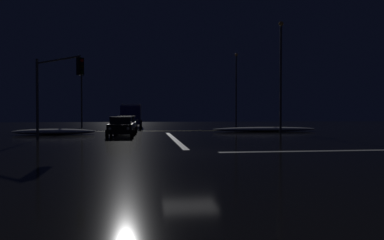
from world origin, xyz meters
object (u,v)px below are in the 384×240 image
at_px(sedan_black, 121,126).
at_px(box_truck, 132,114).
at_px(sedan_white, 126,124).
at_px(streetlamp_right_far, 236,85).
at_px(sedan_silver, 128,123).
at_px(streetlamp_left_far, 82,88).
at_px(traffic_signal_nw, 55,81).
at_px(streetlamp_right_near, 281,70).

xyz_separation_m(sedan_black, box_truck, (0.08, 19.37, 0.91)).
distance_m(sedan_white, streetlamp_right_far, 19.86).
bearing_deg(sedan_black, sedan_silver, 90.13).
distance_m(sedan_white, box_truck, 13.88).
bearing_deg(streetlamp_left_far, sedan_white, -64.36).
bearing_deg(sedan_white, box_truck, 90.01).
height_order(sedan_black, sedan_silver, same).
distance_m(sedan_black, traffic_signal_nw, 6.50).
xyz_separation_m(sedan_white, streetlamp_right_far, (14.05, 13.14, 4.91)).
distance_m(streetlamp_right_near, streetlamp_left_far, 25.90).
relative_size(traffic_signal_nw, streetlamp_right_near, 0.55).
height_order(traffic_signal_nw, streetlamp_right_near, streetlamp_right_near).
height_order(box_truck, traffic_signal_nw, traffic_signal_nw).
relative_size(sedan_black, streetlamp_left_far, 0.49).
relative_size(streetlamp_right_far, streetlamp_left_far, 1.14).
relative_size(box_truck, traffic_signal_nw, 1.48).
bearing_deg(streetlamp_right_near, traffic_signal_nw, -159.40).
distance_m(sedan_black, streetlamp_right_near, 15.23).
height_order(sedan_silver, traffic_signal_nw, traffic_signal_nw).
relative_size(traffic_signal_nw, streetlamp_left_far, 0.64).
height_order(sedan_white, sedan_silver, same).
height_order(streetlamp_right_far, streetlamp_left_far, streetlamp_right_far).
bearing_deg(sedan_black, streetlamp_left_far, 108.44).
xyz_separation_m(sedan_white, traffic_signal_nw, (-4.02, -9.65, 3.13)).
relative_size(box_truck, streetlamp_right_near, 0.81).
bearing_deg(sedan_white, streetlamp_left_far, 115.64).
distance_m(sedan_black, sedan_white, 5.52).
height_order(sedan_silver, streetlamp_left_far, streetlamp_left_far).
bearing_deg(sedan_silver, streetlamp_right_far, 26.43).
bearing_deg(streetlamp_right_far, streetlamp_right_near, -90.00).
relative_size(sedan_black, sedan_white, 1.00).
relative_size(sedan_silver, streetlamp_left_far, 0.49).
bearing_deg(sedan_silver, sedan_black, -89.87).
xyz_separation_m(sedan_white, box_truck, (-0.00, 13.85, 0.91)).
bearing_deg(traffic_signal_nw, sedan_silver, 76.08).
xyz_separation_m(box_truck, streetlamp_right_far, (14.05, -0.71, 4.00)).
xyz_separation_m(sedan_black, streetlamp_right_near, (14.14, 2.66, 5.00)).
relative_size(sedan_white, traffic_signal_nw, 0.77).
height_order(sedan_silver, box_truck, box_truck).
relative_size(streetlamp_right_near, streetlamp_left_far, 1.16).
relative_size(sedan_black, streetlamp_right_near, 0.43).
bearing_deg(streetlamp_right_near, streetlamp_right_far, 90.00).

